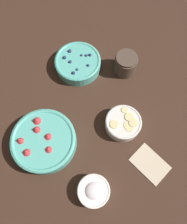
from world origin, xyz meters
TOP-DOWN VIEW (x-y plane):
  - ground_plane at (0.00, 0.00)m, footprint 4.00×4.00m
  - bowl_strawberries at (-0.00, 0.22)m, footprint 0.23×0.23m
  - bowl_blueberries at (0.24, -0.04)m, footprint 0.19×0.19m
  - bowl_bananas at (-0.08, -0.07)m, footprint 0.13×0.13m
  - bowl_cream at (-0.23, 0.14)m, footprint 0.11×0.11m
  - jar_chocolate at (0.13, -0.21)m, footprint 0.09×0.09m
  - napkin at (-0.25, -0.08)m, footprint 0.15×0.12m

SIDE VIEW (x-z plane):
  - ground_plane at x=0.00m, z-range 0.00..0.00m
  - napkin at x=-0.25m, z-range 0.00..0.01m
  - bowl_cream at x=-0.23m, z-range 0.00..0.06m
  - bowl_bananas at x=-0.08m, z-range 0.00..0.06m
  - bowl_blueberries at x=0.24m, z-range 0.00..0.06m
  - bowl_strawberries at x=0.00m, z-range 0.00..0.08m
  - jar_chocolate at x=0.13m, z-range 0.00..0.09m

